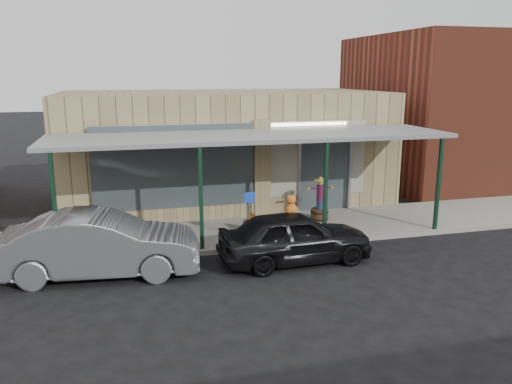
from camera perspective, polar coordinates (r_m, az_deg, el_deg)
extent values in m
plane|color=black|center=(12.43, 3.72, -9.71)|extent=(120.00, 120.00, 0.00)
cube|color=gray|center=(15.65, -0.40, -4.46)|extent=(40.00, 3.20, 0.15)
cube|color=tan|center=(19.59, -3.71, 5.23)|extent=(12.00, 6.00, 4.20)
cube|color=#454F54|center=(16.24, -9.23, 2.67)|extent=(5.20, 0.06, 2.80)
cube|color=#454F54|center=(17.67, 7.81, 2.27)|extent=(1.80, 0.06, 2.80)
cube|color=tan|center=(16.83, 0.66, 2.53)|extent=(0.55, 0.30, 3.40)
cube|color=tan|center=(16.64, -9.05, -2.55)|extent=(5.20, 0.30, 0.50)
cube|color=#9F9A8D|center=(16.67, -1.73, 3.47)|extent=(9.00, 0.02, 2.60)
cube|color=white|center=(16.48, -1.74, 7.56)|extent=(7.50, 0.03, 0.10)
cube|color=slate|center=(15.01, -0.42, 6.42)|extent=(12.00, 3.00, 0.12)
cube|color=black|center=(13.55, -21.99, -1.81)|extent=(0.10, 0.10, 2.95)
cube|color=black|center=(13.54, -6.31, -0.90)|extent=(0.10, 0.10, 2.95)
cube|color=black|center=(14.47, 7.93, -0.01)|extent=(0.10, 0.10, 2.95)
cube|color=black|center=(16.23, 20.11, 0.75)|extent=(0.10, 0.10, 2.95)
cube|color=brown|center=(26.10, 25.40, 8.56)|extent=(12.00, 8.00, 6.50)
cylinder|color=#4A2B1D|center=(16.60, 7.26, -2.57)|extent=(0.63, 0.63, 0.38)
cylinder|color=navy|center=(16.51, 7.30, -1.46)|extent=(0.23, 0.23, 0.28)
cylinder|color=maroon|center=(16.41, 7.34, -0.10)|extent=(0.25, 0.25, 0.52)
sphere|color=#DCC054|center=(16.33, 7.38, 1.12)|extent=(0.21, 0.21, 0.21)
cone|color=#DCC054|center=(16.30, 7.39, 1.55)|extent=(0.34, 0.34, 0.13)
cylinder|color=#4A2B1D|center=(15.22, -0.49, -3.99)|extent=(0.56, 0.56, 0.35)
ellipsoid|color=orange|center=(15.14, -0.49, -2.94)|extent=(0.28, 0.28, 0.23)
cylinder|color=#4C471E|center=(15.10, -0.49, -2.45)|extent=(0.04, 0.04, 0.05)
cylinder|color=gray|center=(14.25, -0.76, -3.50)|extent=(0.04, 0.04, 1.16)
cube|color=blue|center=(14.06, -0.77, -0.64)|extent=(0.30, 0.03, 0.30)
imported|color=black|center=(13.19, 4.46, -5.15)|extent=(4.10, 1.79, 1.38)
ellipsoid|color=#D75E26|center=(13.85, 4.09, -2.26)|extent=(0.36, 0.30, 0.46)
sphere|color=#D75E26|center=(13.81, 4.05, -0.91)|extent=(0.26, 0.26, 0.26)
cylinder|color=#176A20|center=(13.80, 4.11, -1.52)|extent=(0.18, 0.18, 0.02)
imported|color=slate|center=(12.87, -17.37, -5.75)|extent=(4.93, 2.15, 1.58)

